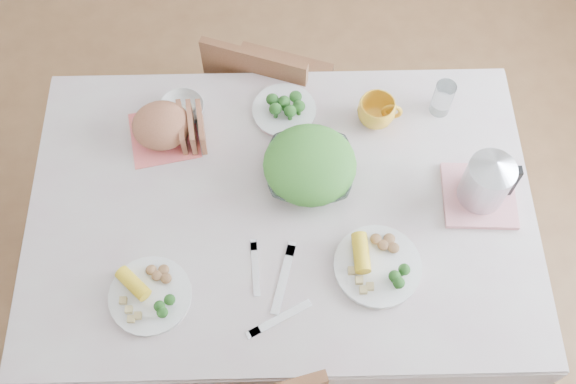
{
  "coord_description": "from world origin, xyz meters",
  "views": [
    {
      "loc": [
        0.0,
        -0.89,
        2.55
      ],
      "look_at": [
        0.02,
        0.02,
        0.82
      ],
      "focal_mm": 42.0,
      "sensor_mm": 36.0,
      "label": 1
    }
  ],
  "objects_px": {
    "dinner_plate_left": "(150,296)",
    "dinner_plate_right": "(377,266)",
    "salad_bowl": "(309,170)",
    "yellow_mug": "(376,112)",
    "chair_far": "(273,84)",
    "dining_table": "(282,257)",
    "electric_kettle": "(489,177)"
  },
  "relations": [
    {
      "from": "salad_bowl",
      "to": "dinner_plate_left",
      "type": "distance_m",
      "value": 0.59
    },
    {
      "from": "salad_bowl",
      "to": "dinner_plate_left",
      "type": "relative_size",
      "value": 1.14
    },
    {
      "from": "dinner_plate_right",
      "to": "dining_table",
      "type": "bearing_deg",
      "value": 143.57
    },
    {
      "from": "dining_table",
      "to": "salad_bowl",
      "type": "distance_m",
      "value": 0.44
    },
    {
      "from": "chair_far",
      "to": "salad_bowl",
      "type": "distance_m",
      "value": 0.67
    },
    {
      "from": "dining_table",
      "to": "yellow_mug",
      "type": "bearing_deg",
      "value": 45.04
    },
    {
      "from": "salad_bowl",
      "to": "chair_far",
      "type": "bearing_deg",
      "value": 101.0
    },
    {
      "from": "salad_bowl",
      "to": "yellow_mug",
      "type": "xyz_separation_m",
      "value": [
        0.22,
        0.19,
        0.02
      ]
    },
    {
      "from": "dinner_plate_left",
      "to": "dinner_plate_right",
      "type": "xyz_separation_m",
      "value": [
        0.63,
        0.07,
        0.0
      ]
    },
    {
      "from": "dining_table",
      "to": "dinner_plate_left",
      "type": "xyz_separation_m",
      "value": [
        -0.37,
        -0.27,
        0.4
      ]
    },
    {
      "from": "electric_kettle",
      "to": "chair_far",
      "type": "bearing_deg",
      "value": 132.23
    },
    {
      "from": "dining_table",
      "to": "salad_bowl",
      "type": "height_order",
      "value": "salad_bowl"
    },
    {
      "from": "dinner_plate_right",
      "to": "electric_kettle",
      "type": "height_order",
      "value": "electric_kettle"
    },
    {
      "from": "yellow_mug",
      "to": "electric_kettle",
      "type": "distance_m",
      "value": 0.41
    },
    {
      "from": "dinner_plate_left",
      "to": "dinner_plate_right",
      "type": "height_order",
      "value": "same"
    },
    {
      "from": "chair_far",
      "to": "salad_bowl",
      "type": "relative_size",
      "value": 3.25
    },
    {
      "from": "chair_far",
      "to": "dinner_plate_left",
      "type": "height_order",
      "value": "chair_far"
    },
    {
      "from": "dining_table",
      "to": "chair_far",
      "type": "xyz_separation_m",
      "value": [
        -0.02,
        0.68,
        0.09
      ]
    },
    {
      "from": "chair_far",
      "to": "electric_kettle",
      "type": "xyz_separation_m",
      "value": [
        0.61,
        -0.65,
        0.42
      ]
    },
    {
      "from": "salad_bowl",
      "to": "electric_kettle",
      "type": "xyz_separation_m",
      "value": [
        0.5,
        -0.09,
        0.09
      ]
    },
    {
      "from": "chair_far",
      "to": "dinner_plate_left",
      "type": "bearing_deg",
      "value": 89.41
    },
    {
      "from": "chair_far",
      "to": "electric_kettle",
      "type": "relative_size",
      "value": 4.44
    },
    {
      "from": "dining_table",
      "to": "chair_far",
      "type": "height_order",
      "value": "chair_far"
    },
    {
      "from": "chair_far",
      "to": "electric_kettle",
      "type": "distance_m",
      "value": 0.99
    },
    {
      "from": "salad_bowl",
      "to": "yellow_mug",
      "type": "distance_m",
      "value": 0.29
    },
    {
      "from": "dining_table",
      "to": "chair_far",
      "type": "relative_size",
      "value": 1.65
    },
    {
      "from": "dinner_plate_left",
      "to": "electric_kettle",
      "type": "distance_m",
      "value": 1.01
    },
    {
      "from": "dinner_plate_left",
      "to": "electric_kettle",
      "type": "bearing_deg",
      "value": 17.01
    },
    {
      "from": "dining_table",
      "to": "electric_kettle",
      "type": "xyz_separation_m",
      "value": [
        0.59,
        0.02,
        0.51
      ]
    },
    {
      "from": "dining_table",
      "to": "yellow_mug",
      "type": "distance_m",
      "value": 0.61
    },
    {
      "from": "dinner_plate_left",
      "to": "dinner_plate_right",
      "type": "distance_m",
      "value": 0.64
    },
    {
      "from": "chair_far",
      "to": "salad_bowl",
      "type": "bearing_deg",
      "value": 120.3
    }
  ]
}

